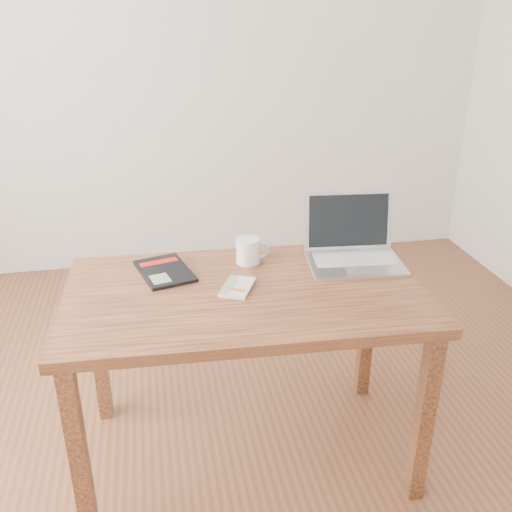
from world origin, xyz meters
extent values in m
plane|color=#58331E|center=(0.00, 0.00, 0.00)|extent=(4.00, 4.00, 0.00)
cube|color=white|center=(0.00, 2.00, 1.35)|extent=(4.00, 0.04, 2.70)
cube|color=#542E19|center=(0.07, 0.06, 0.73)|extent=(1.32, 0.79, 0.04)
cube|color=#542E19|center=(-0.53, -0.23, 0.35)|extent=(0.06, 0.06, 0.71)
cube|color=#542E19|center=(0.64, -0.28, 0.35)|extent=(0.06, 0.06, 0.71)
cube|color=#542E19|center=(-0.50, 0.39, 0.35)|extent=(0.06, 0.06, 0.71)
cube|color=#542E19|center=(0.67, 0.34, 0.35)|extent=(0.06, 0.06, 0.71)
cube|color=beige|center=(0.04, 0.07, 0.76)|extent=(0.15, 0.19, 0.01)
cube|color=white|center=(0.04, 0.07, 0.76)|extent=(0.15, 0.18, 0.01)
cube|color=gray|center=(0.01, 0.08, 0.76)|extent=(0.09, 0.15, 0.00)
cube|color=#E2570F|center=(0.04, 0.03, 0.76)|extent=(0.05, 0.04, 0.00)
cube|color=black|center=(-0.21, 0.25, 0.76)|extent=(0.24, 0.30, 0.01)
cube|color=#AD150C|center=(-0.23, 0.32, 0.76)|extent=(0.15, 0.07, 0.00)
cube|color=#839863|center=(-0.23, 0.17, 0.76)|extent=(0.08, 0.09, 0.00)
cube|color=silver|center=(0.52, 0.17, 0.76)|extent=(0.38, 0.28, 0.02)
cube|color=silver|center=(0.53, 0.20, 0.77)|extent=(0.32, 0.16, 0.00)
cube|color=#BCBCC1|center=(0.52, 0.09, 0.77)|extent=(0.11, 0.06, 0.00)
cube|color=silver|center=(0.54, 0.31, 0.88)|extent=(0.36, 0.08, 0.24)
cube|color=black|center=(0.54, 0.31, 0.88)|extent=(0.32, 0.07, 0.21)
cylinder|color=white|center=(0.12, 0.28, 0.80)|extent=(0.09, 0.09, 0.10)
cylinder|color=black|center=(0.12, 0.28, 0.85)|extent=(0.08, 0.08, 0.01)
torus|color=white|center=(0.17, 0.28, 0.80)|extent=(0.07, 0.02, 0.07)
camera|label=1|loc=(-0.23, -1.72, 1.70)|focal=40.00mm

